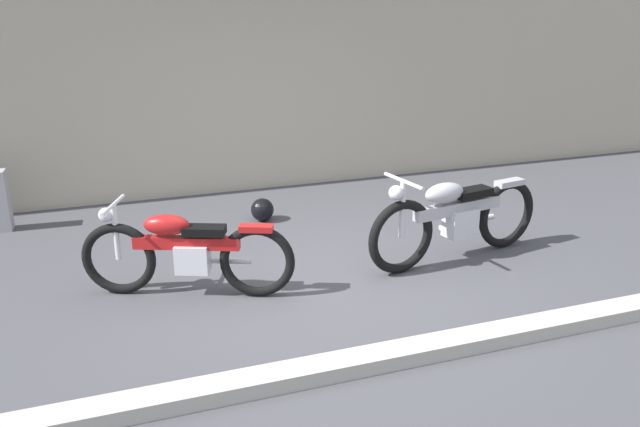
% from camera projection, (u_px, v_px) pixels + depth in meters
% --- Properties ---
extents(ground_plane, '(40.00, 40.00, 0.00)m').
position_uv_depth(ground_plane, '(325.00, 288.00, 6.18)').
color(ground_plane, '#47474C').
extents(building_wall, '(18.00, 0.30, 2.87)m').
position_uv_depth(building_wall, '(237.00, 86.00, 8.84)').
color(building_wall, '#B2A893').
rests_on(building_wall, ground_plane).
extents(curb_strip, '(18.00, 0.24, 0.12)m').
position_uv_depth(curb_strip, '(388.00, 357.00, 4.92)').
color(curb_strip, '#B7B2A8').
rests_on(curb_strip, ground_plane).
extents(helmet, '(0.28, 0.28, 0.28)m').
position_uv_depth(helmet, '(262.00, 210.00, 7.93)').
color(helmet, black).
rests_on(helmet, ground_plane).
extents(motorcycle_red, '(1.85, 0.91, 0.88)m').
position_uv_depth(motorcycle_red, '(185.00, 252.00, 5.92)').
color(motorcycle_red, black).
rests_on(motorcycle_red, ground_plane).
extents(motorcycle_silver, '(2.14, 0.68, 0.97)m').
position_uv_depth(motorcycle_silver, '(455.00, 217.00, 6.69)').
color(motorcycle_silver, black).
rests_on(motorcycle_silver, ground_plane).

